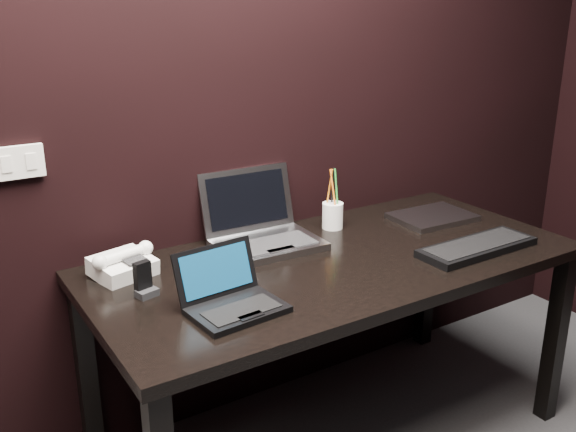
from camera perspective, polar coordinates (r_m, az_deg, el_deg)
wall_back at (r=2.27m, az=-7.75°, el=11.27°), size 4.00×0.00×4.00m
wall_switch at (r=2.11m, az=-22.86°, el=4.43°), size 0.15×0.02×0.10m
desk at (r=2.26m, az=4.27°, el=-5.53°), size 1.70×0.80×0.74m
netbook at (r=1.86m, az=-5.06°, el=-7.30°), size 0.28×0.25×0.17m
silver_laptop at (r=2.33m, az=-2.30°, el=-1.41°), size 0.38×0.34×0.25m
ext_keyboard at (r=2.37m, az=16.46°, el=-2.65°), size 0.46×0.16×0.03m
closed_laptop at (r=2.66m, az=12.72°, el=-0.07°), size 0.33×0.24×0.02m
desk_phone at (r=2.13m, az=-14.46°, el=-4.19°), size 0.22×0.20×0.11m
mobile_phone at (r=1.98m, az=-12.67°, el=-5.83°), size 0.07×0.06×0.11m
pen_cup at (r=2.49m, az=3.98°, el=0.14°), size 0.09×0.09×0.24m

